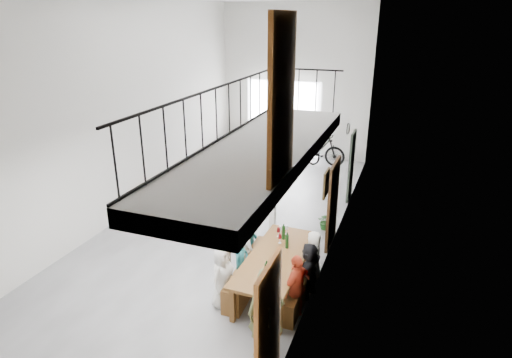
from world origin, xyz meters
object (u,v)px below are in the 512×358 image
at_px(oak_barrel, 235,144).
at_px(host_standing, 266,315).
at_px(tasting_table, 276,261).
at_px(serving_counter, 265,143).
at_px(side_bench, 158,192).
at_px(bicycle_near, 300,150).
at_px(bench_inner, 250,273).

distance_m(oak_barrel, host_standing, 10.50).
bearing_deg(tasting_table, oak_barrel, 119.14).
distance_m(tasting_table, serving_counter, 8.84).
bearing_deg(serving_counter, oak_barrel, -150.91).
distance_m(side_bench, bicycle_near, 5.63).
height_order(tasting_table, bench_inner, tasting_table).
relative_size(bench_inner, host_standing, 1.42).
relative_size(tasting_table, oak_barrel, 2.97).
bearing_deg(side_bench, bench_inner, -36.78).
height_order(tasting_table, host_standing, host_standing).
distance_m(side_bench, serving_counter, 5.40).
bearing_deg(bench_inner, oak_barrel, 112.87).
xyz_separation_m(host_standing, bicycle_near, (-1.97, 9.49, -0.32)).
bearing_deg(host_standing, tasting_table, 92.02).
relative_size(bench_inner, bicycle_near, 1.29).
relative_size(oak_barrel, serving_counter, 0.49).
xyz_separation_m(side_bench, bicycle_near, (2.97, 4.79, 0.22)).
bearing_deg(bench_inner, side_bench, 141.23).
xyz_separation_m(oak_barrel, bicycle_near, (2.55, 0.02, 0.02)).
height_order(bench_inner, serving_counter, serving_counter).
height_order(bench_inner, bicycle_near, bicycle_near).
bearing_deg(bicycle_near, oak_barrel, 106.61).
bearing_deg(serving_counter, side_bench, -97.97).
bearing_deg(tasting_table, serving_counter, 111.60).
distance_m(tasting_table, bicycle_near, 8.05).
distance_m(bench_inner, oak_barrel, 8.56).
distance_m(bench_inner, side_bench, 5.01).
distance_m(side_bench, oak_barrel, 4.79).
xyz_separation_m(tasting_table, bench_inner, (-0.58, 0.10, -0.46)).
bearing_deg(oak_barrel, bench_inner, -65.14).
xyz_separation_m(tasting_table, oak_barrel, (-4.18, 7.86, -0.28)).
relative_size(tasting_table, bench_inner, 1.16).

